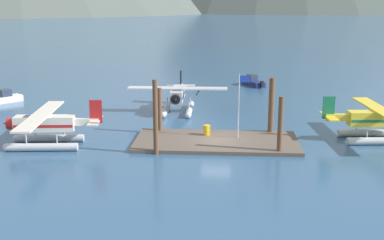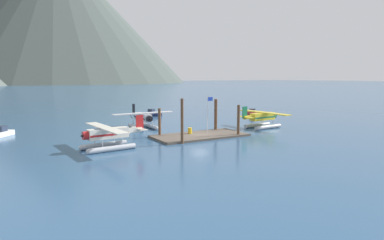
{
  "view_description": "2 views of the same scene",
  "coord_description": "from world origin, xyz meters",
  "views": [
    {
      "loc": [
        0.56,
        -38.68,
        11.78
      ],
      "look_at": [
        -2.04,
        -0.13,
        2.0
      ],
      "focal_mm": 45.31,
      "sensor_mm": 36.0,
      "label": 1
    },
    {
      "loc": [
        -24.81,
        -40.45,
        8.59
      ],
      "look_at": [
        -1.34,
        -0.02,
        2.51
      ],
      "focal_mm": 31.24,
      "sensor_mm": 36.0,
      "label": 2
    }
  ],
  "objects": [
    {
      "name": "boat_white_open_west",
      "position": [
        -24.85,
        14.68,
        0.49
      ],
      "size": [
        3.87,
        4.16,
        1.5
      ],
      "color": "silver",
      "rests_on": "ground"
    },
    {
      "name": "seaplane_silver_bow_left",
      "position": [
        -4.3,
        11.13,
        1.58
      ],
      "size": [
        10.41,
        7.98,
        3.84
      ],
      "color": "#B7BABF",
      "rests_on": "ground"
    },
    {
      "name": "piling_near_left",
      "position": [
        -4.63,
        -3.15,
        2.92
      ],
      "size": [
        0.38,
        0.38,
        5.83
      ],
      "primitive_type": "cylinder",
      "color": "brown",
      "rests_on": "ground"
    },
    {
      "name": "dock_platform",
      "position": [
        0.0,
        0.0,
        0.15
      ],
      "size": [
        13.53,
        6.4,
        0.3
      ],
      "primitive_type": "cube",
      "color": "brown",
      "rests_on": "ground"
    },
    {
      "name": "flagpole",
      "position": [
        1.93,
        0.82,
        3.73
      ],
      "size": [
        0.95,
        0.1,
        5.46
      ],
      "color": "silver",
      "rests_on": "dock_platform"
    },
    {
      "name": "piling_near_right",
      "position": [
        4.89,
        -2.61,
        2.29
      ],
      "size": [
        0.4,
        0.4,
        4.58
      ],
      "primitive_type": "cylinder",
      "color": "brown",
      "rests_on": "ground"
    },
    {
      "name": "piling_far_left",
      "position": [
        -5.1,
        2.76,
        2.06
      ],
      "size": [
        0.4,
        0.4,
        4.12
      ],
      "primitive_type": "cylinder",
      "color": "brown",
      "rests_on": "ground"
    },
    {
      "name": "seaplane_yellow_stbd_fwd",
      "position": [
        13.47,
        1.75,
        1.58
      ],
      "size": [
        7.97,
        10.48,
        3.84
      ],
      "color": "#B7BABF",
      "rests_on": "ground"
    },
    {
      "name": "ground_plane",
      "position": [
        0.0,
        0.0,
        0.0
      ],
      "size": [
        1200.0,
        1200.0,
        0.0
      ],
      "primitive_type": "plane",
      "color": "#2D5175"
    },
    {
      "name": "boat_navy_open_north",
      "position": [
        4.46,
        27.74,
        0.49
      ],
      "size": [
        3.29,
        4.45,
        1.5
      ],
      "color": "navy",
      "rests_on": "ground"
    },
    {
      "name": "fuel_drum",
      "position": [
        -0.87,
        1.41,
        0.74
      ],
      "size": [
        0.62,
        0.62,
        0.88
      ],
      "color": "gold",
      "rests_on": "dock_platform"
    },
    {
      "name": "piling_far_right",
      "position": [
        4.69,
        2.92,
        2.55
      ],
      "size": [
        0.49,
        0.49,
        5.09
      ],
      "primitive_type": "cylinder",
      "color": "brown",
      "rests_on": "ground"
    },
    {
      "name": "seaplane_cream_port_aft",
      "position": [
        -13.88,
        -1.77,
        1.58
      ],
      "size": [
        7.96,
        10.49,
        3.84
      ],
      "color": "#B7BABF",
      "rests_on": "ground"
    }
  ]
}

